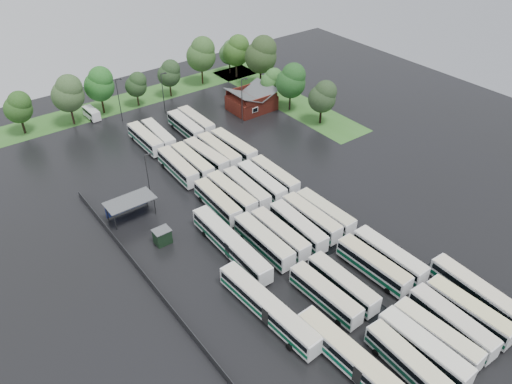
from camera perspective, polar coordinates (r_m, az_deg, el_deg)
ground at (r=80.24m, az=4.06°, el=-5.91°), size 160.00×160.00×0.00m
brick_building at (r=120.10m, az=-0.50°, el=10.23°), size 10.07×8.60×5.39m
wash_shed at (r=86.44m, az=-14.31°, el=-1.11°), size 8.20×4.20×3.58m
utility_hut at (r=80.76m, az=-10.65°, el=-4.99°), size 2.70×2.20×2.62m
grass_strip_north at (r=128.78m, az=-14.55°, el=9.97°), size 80.00×10.00×0.01m
grass_strip_east at (r=126.57m, az=3.19°, el=10.61°), size 10.00×50.00×0.01m
west_fence at (r=76.37m, az=-12.93°, el=-8.91°), size 0.10×50.00×1.20m
bus_r0c0 at (r=65.37m, az=16.97°, el=-18.13°), size 3.01×11.94×3.30m
bus_r0c1 at (r=67.13m, az=18.62°, el=-16.56°), size 2.85×12.47×3.46m
bus_r0c2 at (r=69.07m, az=19.93°, el=-15.13°), size 3.07×11.99×3.31m
bus_r0c3 at (r=71.13m, az=21.50°, el=-13.66°), size 2.98×12.35×3.42m
bus_r0c4 at (r=73.33m, az=23.15°, el=-12.39°), size 2.83×12.17×3.37m
bus_r1c0 at (r=70.36m, az=7.91°, el=-11.53°), size 2.90×11.92×3.30m
bus_r1c1 at (r=72.17m, az=9.88°, el=-10.28°), size 2.66×11.87×3.29m
bus_r1c3 at (r=75.71m, az=13.25°, el=-8.11°), size 2.93×12.30×3.41m
bus_r1c4 at (r=77.73m, az=14.98°, el=-7.06°), size 2.78×12.40×3.44m
bus_r2c0 at (r=77.63m, az=0.87°, el=-5.63°), size 2.75×12.45×3.46m
bus_r2c1 at (r=79.09m, az=2.74°, el=-4.81°), size 2.59×12.07×3.36m
bus_r2c2 at (r=80.68m, az=4.82°, el=-3.96°), size 3.14×12.26×3.38m
bus_r2c3 at (r=82.69m, az=6.33°, el=-2.95°), size 2.60×12.12×3.37m
bus_r2c4 at (r=84.18m, az=7.88°, el=-2.32°), size 2.77×11.97×3.32m
bus_r3c0 at (r=86.11m, az=-4.43°, el=-1.07°), size 2.99×12.06×3.33m
bus_r3c1 at (r=87.71m, az=-2.83°, el=-0.20°), size 2.65×12.26×3.41m
bus_r3c2 at (r=88.98m, az=-1.10°, el=0.38°), size 3.00×12.03×3.32m
bus_r3c3 at (r=90.56m, az=0.62°, el=1.11°), size 3.06×12.31×3.40m
bus_r3c4 at (r=92.49m, az=2.14°, el=1.85°), size 2.67×11.87×3.29m
bus_r4c0 at (r=96.15m, az=-8.93°, el=2.88°), size 3.07×12.40×3.43m
bus_r4c1 at (r=97.19m, az=-7.29°, el=3.42°), size 2.79×12.34×3.42m
bus_r4c2 at (r=98.85m, az=-5.73°, el=4.12°), size 3.14×12.23×3.38m
bus_r4c3 at (r=100.07m, az=-4.27°, el=4.65°), size 2.72×12.43×3.46m
bus_r4c4 at (r=101.59m, az=-2.59°, el=5.23°), size 3.01×12.52×3.47m
bus_r5c0 at (r=106.92m, az=-12.52°, el=5.96°), size 2.64×11.96×3.32m
bus_r5c1 at (r=107.77m, az=-11.08°, el=6.39°), size 3.11×11.96×3.30m
bus_r5c3 at (r=110.33m, az=-8.05°, el=7.46°), size 2.91×12.13×3.36m
bus_r5c4 at (r=112.07m, az=-6.85°, el=8.01°), size 2.65×11.94×3.32m
artic_bus_west_a at (r=63.63m, az=11.64°, el=-18.80°), size 3.19×18.71×3.46m
artic_bus_west_b at (r=77.22m, az=-2.91°, el=-5.95°), size 2.96×18.46×3.42m
artic_bus_west_c at (r=68.10m, az=1.37°, el=-13.09°), size 3.42×18.01×3.32m
artic_bus_east at (r=75.70m, az=25.18°, el=-11.25°), size 3.39×18.23×3.37m
minibus at (r=122.17m, az=-18.28°, el=8.56°), size 2.25×5.51×2.37m
tree_north_0 at (r=118.80m, az=-25.50°, el=8.78°), size 5.93×5.93×9.82m
tree_north_1 at (r=118.28m, az=-20.67°, el=10.54°), size 7.08×7.08×11.72m
tree_north_2 at (r=121.62m, az=-17.44°, el=11.73°), size 6.83×6.83×11.31m
tree_north_3 at (r=123.98m, az=-13.49°, el=11.88°), size 5.10×5.09×8.43m
tree_north_4 at (r=127.28m, az=-9.85°, el=13.25°), size 5.66×5.66×9.38m
tree_north_5 at (r=132.83m, az=-6.23°, el=15.43°), size 7.55×7.55×12.51m
tree_north_6 at (r=139.72m, az=-2.99°, el=15.70°), size 5.62×5.62×9.31m
tree_east_0 at (r=112.78m, az=7.69°, el=10.79°), size 6.14×6.14×10.17m
tree_east_1 at (r=118.04m, az=4.09°, el=12.61°), size 6.94×6.94×11.50m
tree_east_2 at (r=122.48m, az=1.86°, el=12.62°), size 5.25×5.22×8.65m
tree_east_3 at (r=130.13m, az=0.65°, el=15.47°), size 8.09×8.09×13.40m
tree_east_4 at (r=136.59m, az=-2.21°, el=15.89°), size 6.98×6.98×11.56m
lamp_post_ne at (r=112.03m, az=-1.56°, el=10.70°), size 1.63×0.32×10.59m
lamp_post_nw at (r=87.85m, az=-12.22°, el=1.92°), size 1.48×0.29×9.59m
lamp_post_back_w at (r=117.11m, az=-15.38°, el=10.41°), size 1.55×0.30×10.07m
lamp_post_back_e at (r=118.65m, az=-10.56°, el=11.34°), size 1.51×0.29×9.82m
puddle_0 at (r=71.75m, az=13.48°, el=-13.34°), size 4.07×4.07×0.01m
puddle_1 at (r=75.19m, az=21.95°, el=-12.64°), size 3.46×3.46×0.01m
puddle_2 at (r=79.87m, az=-0.38°, el=-6.03°), size 6.86×6.86×0.01m
puddle_3 at (r=80.17m, az=7.76°, el=-6.24°), size 3.96×3.96×0.01m
puddle_4 at (r=80.44m, az=20.31°, el=-8.43°), size 3.97×3.97×0.01m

